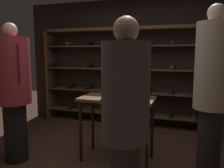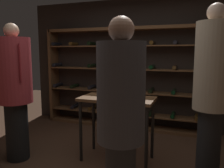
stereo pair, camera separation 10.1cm
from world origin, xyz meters
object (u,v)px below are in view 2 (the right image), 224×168
person_guest_blue_shirt (212,87)px  person_host_in_suit (121,115)px  person_guest_plum_blouse (15,86)px  wine_rack (121,79)px  wine_bottle_green_slim (134,89)px  tasting_table (117,106)px  wine_glass_stemmed_left (123,89)px  wine_bottle_red_label (105,88)px

person_guest_blue_shirt → person_host_in_suit: 1.22m
person_host_in_suit → person_guest_plum_blouse: 1.93m
wine_rack → wine_bottle_green_slim: wine_rack is taller
person_guest_blue_shirt → tasting_table: bearing=-43.7°
person_host_in_suit → person_guest_plum_blouse: size_ratio=0.95×
wine_glass_stemmed_left → wine_bottle_red_label: bearing=-139.9°
tasting_table → person_guest_plum_blouse: person_guest_plum_blouse is taller
person_guest_blue_shirt → wine_bottle_green_slim: 0.99m
wine_bottle_red_label → wine_rack: bearing=99.5°
person_host_in_suit → tasting_table: bearing=-89.0°
wine_rack → person_guest_blue_shirt: bearing=-46.1°
tasting_table → wine_rack: bearing=106.0°
wine_rack → wine_glass_stemmed_left: 1.38m
person_guest_plum_blouse → wine_rack: bearing=126.3°
person_guest_blue_shirt → wine_bottle_red_label: (-1.36, 0.19, -0.10)m
wine_rack → person_guest_plum_blouse: size_ratio=1.67×
tasting_table → person_guest_blue_shirt: bearing=-10.9°
wine_rack → wine_glass_stemmed_left: (0.45, -1.31, 0.01)m
wine_rack → wine_bottle_red_label: (0.25, -1.48, 0.05)m
wine_rack → wine_bottle_green_slim: 1.58m
wine_bottle_green_slim → wine_glass_stemmed_left: size_ratio=2.62×
wine_bottle_red_label → person_guest_plum_blouse: bearing=-160.4°
person_guest_plum_blouse → wine_bottle_red_label: (1.20, 0.43, -0.02)m
tasting_table → person_host_in_suit: (0.43, -1.18, 0.23)m
wine_bottle_red_label → wine_glass_stemmed_left: wine_bottle_red_label is taller
tasting_table → person_guest_plum_blouse: 1.47m
wine_rack → wine_glass_stemmed_left: bearing=-70.9°
wine_rack → person_guest_plum_blouse: bearing=-116.5°
person_host_in_suit → wine_bottle_green_slim: 1.19m
tasting_table → wine_bottle_green_slim: wine_bottle_green_slim is taller
wine_rack → tasting_table: wine_rack is taller
wine_bottle_red_label → wine_glass_stemmed_left: 0.27m
tasting_table → person_guest_blue_shirt: size_ratio=0.50×
person_guest_plum_blouse → wine_bottle_red_label: person_guest_plum_blouse is taller
tasting_table → wine_bottle_red_label: size_ratio=2.77×
person_guest_plum_blouse → wine_bottle_red_label: bearing=82.3°
wine_rack → person_guest_blue_shirt: (1.61, -1.67, 0.15)m
wine_glass_stemmed_left → tasting_table: bearing=-107.7°
wine_rack → wine_bottle_red_label: wine_rack is taller
wine_glass_stemmed_left → person_host_in_suit: bearing=-73.4°
person_guest_plum_blouse → wine_glass_stemmed_left: size_ratio=13.91×
wine_bottle_red_label → tasting_table: bearing=14.3°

